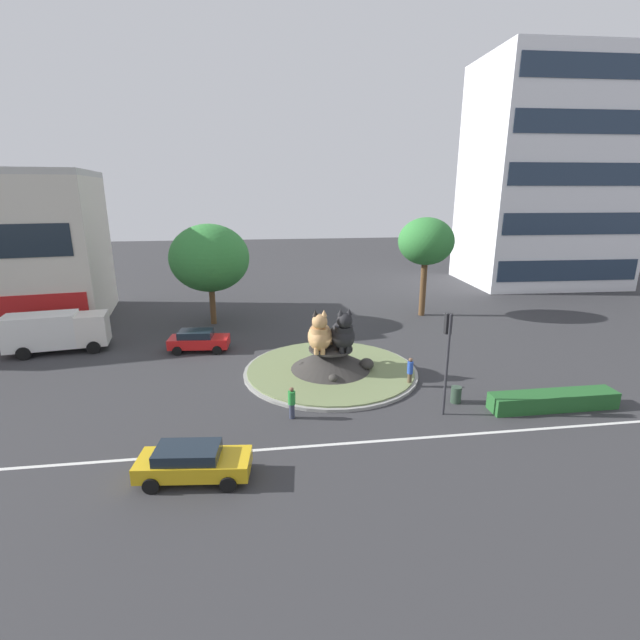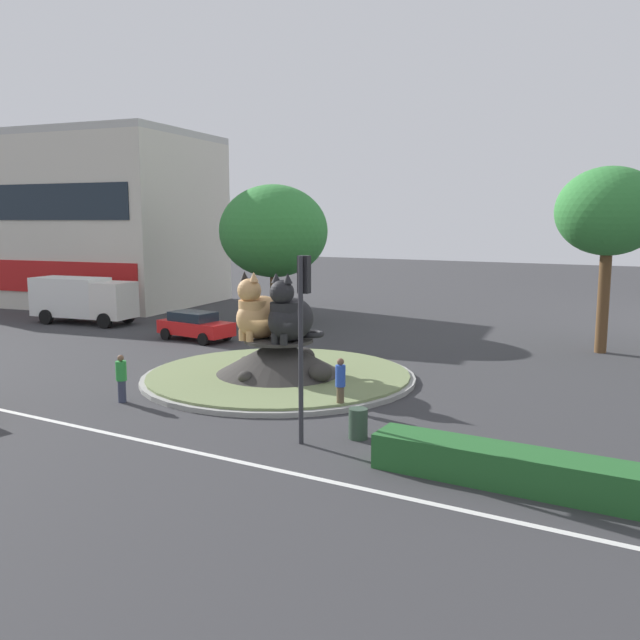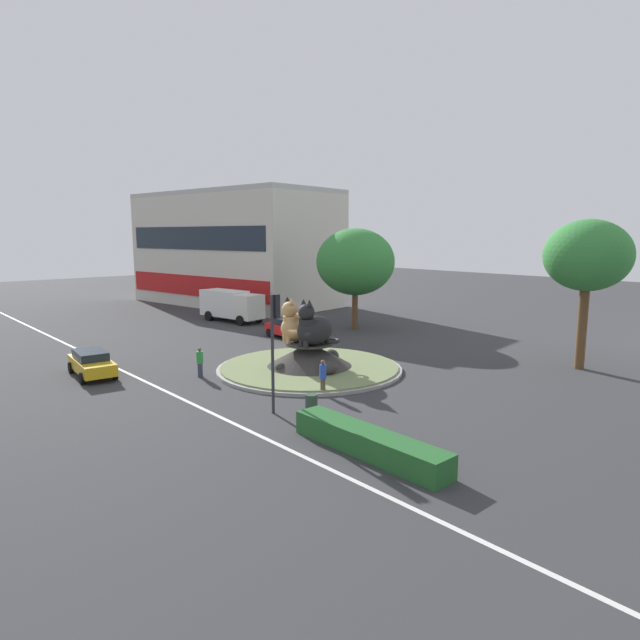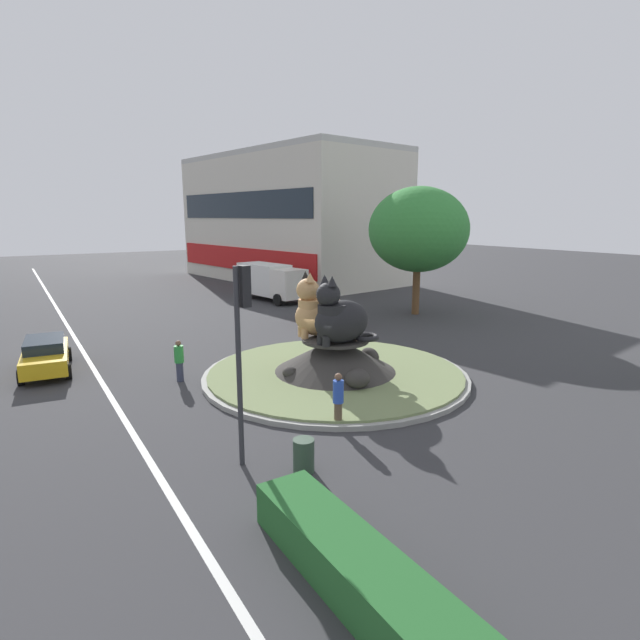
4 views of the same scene
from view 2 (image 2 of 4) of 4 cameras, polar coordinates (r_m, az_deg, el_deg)
name	(u,v)px [view 2 (image 2 of 4)]	position (r m, az deg, el deg)	size (l,w,h in m)	color
ground_plane	(279,379)	(27.11, -3.49, -5.02)	(160.00, 160.00, 0.00)	#333335
lane_centreline	(124,437)	(20.90, -16.29, -9.46)	(112.00, 0.20, 0.01)	silver
roundabout_island	(279,365)	(26.98, -3.47, -3.83)	(10.89, 10.89, 1.64)	gray
cat_statue_calico	(259,314)	(26.76, -5.20, 0.51)	(2.01, 2.71, 2.70)	tan
cat_statue_black	(290,316)	(25.99, -2.60, 0.31)	(1.66, 2.67, 2.71)	black
traffic_light_mast	(302,314)	(18.75, -1.50, 0.48)	(0.34, 0.46, 5.34)	#2D2D33
shophouse_block	(59,220)	(57.07, -21.22, 7.90)	(25.36, 14.98, 12.65)	beige
clipped_hedge_strip	(511,468)	(17.06, 15.90, -11.97)	(6.83, 1.20, 0.90)	#235B28
broadleaf_tree_behind_island	(274,231)	(41.03, -3.95, 7.51)	(6.55, 6.55, 8.44)	brown
second_tree_near_tower	(609,212)	(34.55, 23.27, 8.37)	(4.88, 4.88, 8.80)	brown
pedestrian_blue_shirt	(340,383)	(22.49, 1.74, -5.32)	(0.34, 0.34, 1.78)	brown
pedestrian_green_shirt	(121,377)	(24.50, -16.48, -4.69)	(0.37, 0.37, 1.69)	#33384C
sedan_on_far_lane	(195,325)	(36.20, -10.53, -0.44)	(4.29, 2.22, 1.51)	red
delivery_box_truck	(83,298)	(43.78, -19.44, 1.76)	(6.83, 3.25, 2.81)	silver
litter_bin	(358,424)	(19.83, 3.25, -8.75)	(0.56, 0.56, 0.90)	#2D4233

